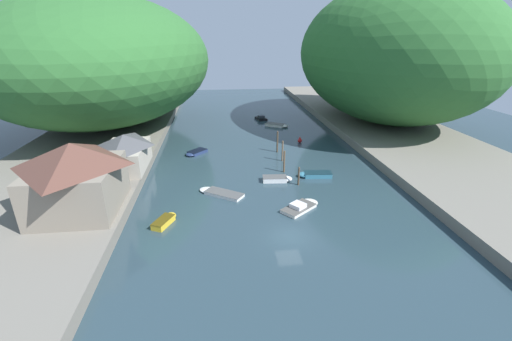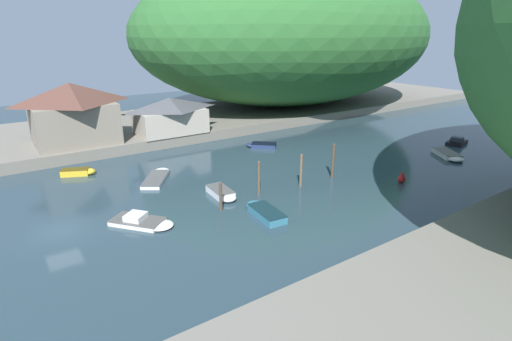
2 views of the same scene
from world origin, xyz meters
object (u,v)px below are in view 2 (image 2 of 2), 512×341
object	(u,v)px
boathouse_shed	(170,115)
boat_red_skiff	(449,155)
waterfront_building	(73,112)
boat_open_rowboat	(263,211)
boat_white_cruiser	(223,194)
person_on_quay	(191,125)
boat_small_dinghy	(458,142)
boat_moored_right	(80,172)
boat_far_upstream	(157,177)
boat_yellow_tender	(260,145)
person_by_boathouse	(182,128)
channel_buoy_near	(402,178)
boat_mid_channel	(143,222)

from	to	relation	value
boathouse_shed	boat_red_skiff	world-z (taller)	boathouse_shed
waterfront_building	boat_open_rowboat	world-z (taller)	waterfront_building
boat_white_cruiser	person_on_quay	xyz separation A→B (m)	(-19.26, 6.23, 2.00)
boat_small_dinghy	person_on_quay	xyz separation A→B (m)	(-21.38, -29.40, 2.02)
boathouse_shed	boat_small_dinghy	bearing A→B (deg)	54.35
boat_moored_right	boat_white_cruiser	xyz separation A→B (m)	(13.86, 9.55, -0.01)
boathouse_shed	boat_small_dinghy	world-z (taller)	boathouse_shed
waterfront_building	boat_far_upstream	distance (m)	16.08
boat_far_upstream	person_on_quay	xyz separation A→B (m)	(-11.19, 9.39, 2.14)
boat_small_dinghy	boat_white_cruiser	bearing A→B (deg)	-107.16
boat_yellow_tender	person_on_quay	size ratio (longest dim) A/B	2.43
boat_moored_right	person_by_boathouse	size ratio (longest dim) A/B	2.16
boat_red_skiff	waterfront_building	bearing A→B (deg)	-5.71
boat_far_upstream	person_by_boathouse	bearing A→B (deg)	88.42
boat_white_cruiser	boat_far_upstream	bearing A→B (deg)	-64.22
boathouse_shed	channel_buoy_near	size ratio (longest dim) A/B	8.27
waterfront_building	boat_mid_channel	xyz separation A→B (m)	(23.89, -0.18, -4.90)
boat_red_skiff	person_on_quay	world-z (taller)	person_on_quay
boat_red_skiff	boat_mid_channel	size ratio (longest dim) A/B	0.99
boat_white_cruiser	person_on_quay	bearing A→B (deg)	-103.55
boat_yellow_tender	boat_far_upstream	bearing A→B (deg)	146.34
boat_mid_channel	person_by_boathouse	bearing A→B (deg)	-161.06
waterfront_building	boat_small_dinghy	bearing A→B (deg)	60.32
boathouse_shed	boat_red_skiff	xyz separation A→B (m)	(25.62, 24.84, -3.54)
boat_mid_channel	channel_buoy_near	distance (m)	25.48
boat_small_dinghy	boat_yellow_tender	bearing A→B (deg)	-134.85
waterfront_building	boathouse_shed	xyz separation A→B (m)	(2.01, 11.74, -1.33)
boat_small_dinghy	boat_yellow_tender	xyz separation A→B (m)	(-13.91, -23.06, -0.05)
boat_small_dinghy	boat_open_rowboat	bearing A→B (deg)	-98.68
boat_small_dinghy	boat_white_cruiser	world-z (taller)	boat_small_dinghy
waterfront_building	boathouse_shed	bearing A→B (deg)	80.27
boat_open_rowboat	boat_white_cruiser	bearing A→B (deg)	105.70
person_by_boathouse	boathouse_shed	bearing A→B (deg)	129.73
waterfront_building	boat_yellow_tender	bearing A→B (deg)	61.97
boat_yellow_tender	boat_white_cruiser	bearing A→B (deg)	176.20
boat_far_upstream	boat_small_dinghy	size ratio (longest dim) A/B	1.37
boat_small_dinghy	person_by_boathouse	world-z (taller)	person_by_boathouse
boathouse_shed	boat_open_rowboat	world-z (taller)	boathouse_shed
boat_moored_right	person_on_quay	distance (m)	16.80
boat_yellow_tender	boat_mid_channel	bearing A→B (deg)	165.41
boathouse_shed	boat_moored_right	distance (m)	15.47
boat_small_dinghy	person_on_quay	size ratio (longest dim) A/B	2.61
boat_yellow_tender	boat_white_cruiser	world-z (taller)	boat_white_cruiser
boat_yellow_tender	boat_mid_channel	world-z (taller)	boat_mid_channel
boat_moored_right	boat_red_skiff	distance (m)	42.70
boat_small_dinghy	person_on_quay	world-z (taller)	person_on_quay
boat_far_upstream	boat_red_skiff	size ratio (longest dim) A/B	1.15
boat_moored_right	boat_open_rowboat	size ratio (longest dim) A/B	0.75
boat_far_upstream	boat_mid_channel	size ratio (longest dim) A/B	1.14
boat_far_upstream	channel_buoy_near	world-z (taller)	channel_buoy_near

